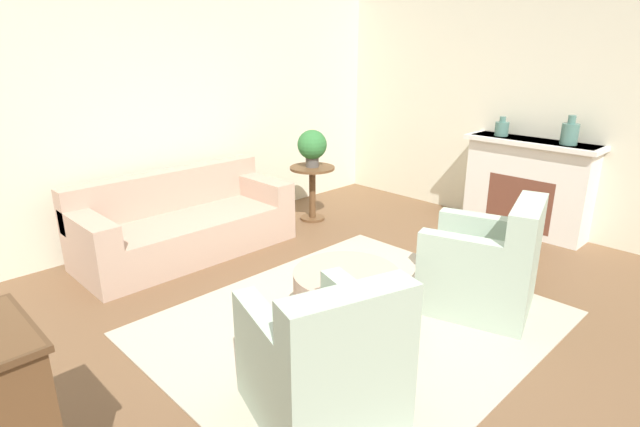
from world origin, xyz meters
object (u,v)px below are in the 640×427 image
object	(u,v)px
armchair_left	(325,367)
armchair_right	(486,268)
side_table	(312,184)
vase_mantel_near	(502,128)
vase_mantel_far	(570,133)
potted_plant_on_side_table	(312,146)
ottoman_table	(346,294)
couch	(185,225)

from	to	relation	value
armchair_left	armchair_right	bearing A→B (deg)	0.00
armchair_left	side_table	world-z (taller)	armchair_left
vase_mantel_near	vase_mantel_far	distance (m)	0.75
side_table	potted_plant_on_side_table	size ratio (longest dim) A/B	1.50
armchair_left	armchair_right	distance (m)	1.86
armchair_right	ottoman_table	xyz separation A→B (m)	(-1.04, 0.58, -0.06)
armchair_left	vase_mantel_near	bearing A→B (deg)	13.91
couch	armchair_left	bearing A→B (deg)	-104.81
armchair_left	armchair_right	xyz separation A→B (m)	(1.86, 0.00, 0.00)
couch	armchair_right	distance (m)	3.02
ottoman_table	vase_mantel_far	xyz separation A→B (m)	(3.05, -0.38, 0.90)
armchair_left	side_table	size ratio (longest dim) A/B	1.50
ottoman_table	vase_mantel_near	bearing A→B (deg)	7.03
ottoman_table	vase_mantel_far	world-z (taller)	vase_mantel_far
ottoman_table	potted_plant_on_side_table	size ratio (longest dim) A/B	1.77
ottoman_table	armchair_right	bearing A→B (deg)	-29.10
armchair_left	ottoman_table	bearing A→B (deg)	35.49
couch	armchair_left	size ratio (longest dim) A/B	2.17
couch	vase_mantel_far	world-z (taller)	vase_mantel_far
side_table	vase_mantel_far	distance (m)	2.91
armchair_left	vase_mantel_far	xyz separation A→B (m)	(3.87, 0.21, 0.84)
armchair_left	potted_plant_on_side_table	distance (m)	3.60
armchair_right	ottoman_table	distance (m)	1.20
potted_plant_on_side_table	armchair_left	bearing A→B (deg)	-132.68
armchair_right	armchair_left	bearing A→B (deg)	180.00
couch	ottoman_table	bearing A→B (deg)	-88.13
vase_mantel_near	ottoman_table	bearing A→B (deg)	-172.97
armchair_left	vase_mantel_far	bearing A→B (deg)	3.05
potted_plant_on_side_table	ottoman_table	bearing A→B (deg)	-128.12
vase_mantel_near	potted_plant_on_side_table	world-z (taller)	vase_mantel_near
armchair_left	armchair_right	size ratio (longest dim) A/B	1.00
ottoman_table	armchair_left	bearing A→B (deg)	-144.51
vase_mantel_near	vase_mantel_far	xyz separation A→B (m)	(0.00, -0.75, 0.03)
vase_mantel_near	vase_mantel_far	size ratio (longest dim) A/B	0.72
side_table	potted_plant_on_side_table	distance (m)	0.47
couch	vase_mantel_far	xyz separation A→B (m)	(3.13, -2.60, 0.91)
ottoman_table	vase_mantel_near	distance (m)	3.20
couch	vase_mantel_near	world-z (taller)	vase_mantel_near
couch	potted_plant_on_side_table	world-z (taller)	potted_plant_on_side_table
vase_mantel_near	potted_plant_on_side_table	distance (m)	2.22
armchair_left	side_table	xyz separation A→B (m)	(2.41, 2.62, 0.10)
vase_mantel_far	potted_plant_on_side_table	distance (m)	2.83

